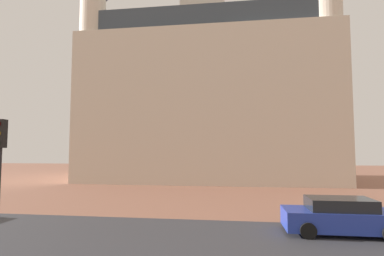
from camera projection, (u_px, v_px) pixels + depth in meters
name	position (u px, v px, depth m)	size (l,w,h in m)	color
ground_plane	(196.00, 229.00, 13.23)	(120.00, 120.00, 0.00)	#93604C
street_asphalt_strip	(192.00, 237.00, 11.99)	(120.00, 6.13, 0.00)	#38383D
landmark_building	(208.00, 95.00, 37.26)	(28.19, 15.49, 38.30)	beige
car_blue	(340.00, 216.00, 12.54)	(4.57, 2.10, 1.48)	#23389E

